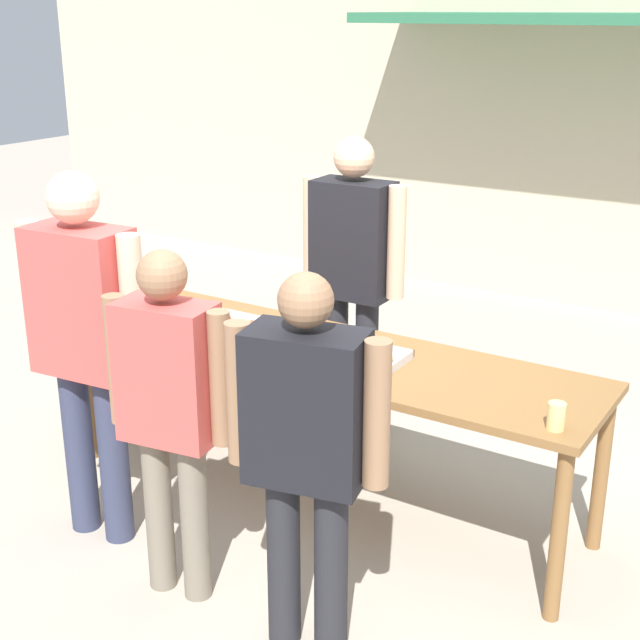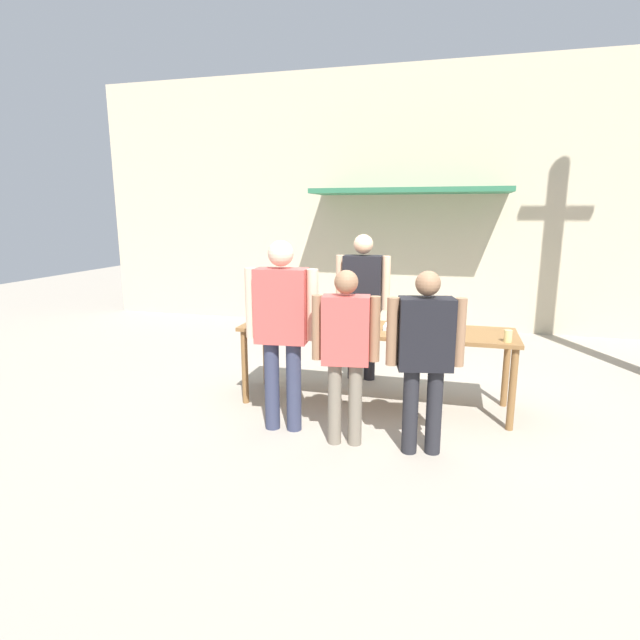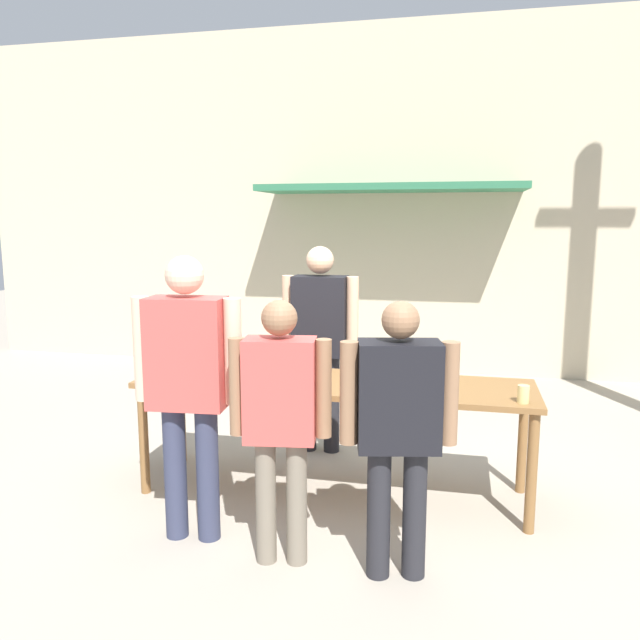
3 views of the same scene
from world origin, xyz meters
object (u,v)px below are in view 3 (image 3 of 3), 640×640
at_px(condiment_jar_ketchup, 163,376).
at_px(person_customer_waiting_in_line, 280,410).
at_px(food_tray_buns, 370,381).
at_px(person_server_behind_table, 320,332).
at_px(food_tray_sausages, 255,374).
at_px(person_customer_with_cup, 398,419).
at_px(beer_cup, 523,394).
at_px(condiment_jar_mustard, 152,376).
at_px(person_customer_holding_hotdog, 188,375).

bearing_deg(condiment_jar_ketchup, person_customer_waiting_in_line, -34.10).
height_order(food_tray_buns, condiment_jar_ketchup, condiment_jar_ketchup).
xyz_separation_m(food_tray_buns, person_server_behind_table, (-0.55, 0.81, 0.19)).
xyz_separation_m(food_tray_sausages, person_customer_with_cup, (1.18, -1.01, 0.06)).
bearing_deg(person_customer_waiting_in_line, beer_cup, -160.29).
relative_size(condiment_jar_mustard, person_customer_waiting_in_line, 0.04).
distance_m(condiment_jar_mustard, person_customer_holding_hotdog, 0.82).
height_order(food_tray_sausages, condiment_jar_ketchup, condiment_jar_ketchup).
xyz_separation_m(beer_cup, person_customer_with_cup, (-0.73, -0.74, 0.02)).
height_order(condiment_jar_ketchup, person_customer_waiting_in_line, person_customer_waiting_in_line).
height_order(condiment_jar_mustard, person_server_behind_table, person_server_behind_table).
distance_m(food_tray_sausages, person_customer_with_cup, 1.55).
relative_size(food_tray_sausages, person_customer_with_cup, 0.28).
bearing_deg(food_tray_buns, person_server_behind_table, 124.34).
bearing_deg(person_customer_with_cup, food_tray_buns, -85.17).
height_order(condiment_jar_mustard, person_customer_with_cup, person_customer_with_cup).
relative_size(beer_cup, person_customer_holding_hotdog, 0.06).
relative_size(food_tray_sausages, person_server_behind_table, 0.25).
relative_size(food_tray_buns, person_customer_holding_hotdog, 0.20).
relative_size(condiment_jar_ketchup, person_customer_holding_hotdog, 0.04).
height_order(food_tray_sausages, beer_cup, beer_cup).
height_order(condiment_jar_mustard, condiment_jar_ketchup, same).
height_order(condiment_jar_ketchup, person_customer_holding_hotdog, person_customer_holding_hotdog).
height_order(food_tray_sausages, person_customer_waiting_in_line, person_customer_waiting_in_line).
relative_size(condiment_jar_mustard, person_customer_with_cup, 0.04).
relative_size(condiment_jar_ketchup, person_customer_waiting_in_line, 0.04).
xyz_separation_m(food_tray_sausages, condiment_jar_ketchup, (-0.62, -0.26, 0.02)).
xyz_separation_m(beer_cup, person_server_behind_table, (-1.58, 1.08, 0.15)).
bearing_deg(person_customer_holding_hotdog, person_server_behind_table, -110.34).
height_order(person_customer_with_cup, person_customer_waiting_in_line, person_customer_with_cup).
bearing_deg(person_server_behind_table, beer_cup, -35.40).
height_order(condiment_jar_mustard, beer_cup, beer_cup).
height_order(food_tray_buns, person_customer_with_cup, person_customer_with_cup).
relative_size(food_tray_buns, beer_cup, 3.20).
height_order(person_server_behind_table, person_customer_with_cup, person_server_behind_table).
bearing_deg(person_customer_waiting_in_line, person_customer_holding_hotdog, -21.83).
relative_size(condiment_jar_mustard, person_server_behind_table, 0.04).
distance_m(condiment_jar_ketchup, person_customer_with_cup, 1.94).
height_order(condiment_jar_ketchup, beer_cup, beer_cup).
distance_m(beer_cup, person_server_behind_table, 1.92).
bearing_deg(person_server_behind_table, person_customer_with_cup, -65.88).
relative_size(food_tray_buns, person_customer_waiting_in_line, 0.23).
xyz_separation_m(food_tray_sausages, beer_cup, (1.90, -0.27, 0.04)).
bearing_deg(person_customer_with_cup, person_customer_waiting_in_line, -11.74).
bearing_deg(food_tray_sausages, person_customer_holding_hotdog, -99.27).
xyz_separation_m(condiment_jar_mustard, person_customer_with_cup, (1.88, -0.73, 0.04)).
bearing_deg(condiment_jar_mustard, person_customer_with_cup, -21.33).
xyz_separation_m(food_tray_sausages, person_customer_waiting_in_line, (0.50, -1.01, 0.06)).
xyz_separation_m(person_server_behind_table, person_customer_holding_hotdog, (-0.46, -1.67, 0.00)).
bearing_deg(food_tray_buns, condiment_jar_mustard, -170.01).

